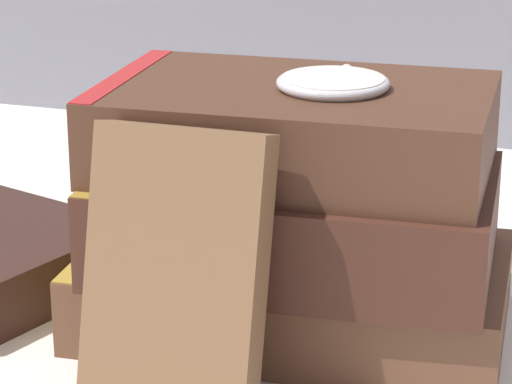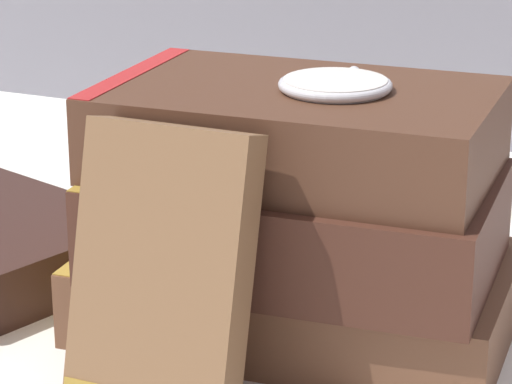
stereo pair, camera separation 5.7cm
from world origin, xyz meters
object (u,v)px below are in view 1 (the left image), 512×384
(book_flat_middle, at_px, (287,218))
(book_flat_top, at_px, (285,128))
(pocket_watch, at_px, (333,83))
(reading_glasses, at_px, (209,221))
(book_leaning_front, at_px, (175,285))
(book_flat_bottom, at_px, (285,290))

(book_flat_middle, xyz_separation_m, book_flat_top, (-0.00, 0.01, 0.05))
(pocket_watch, bearing_deg, book_flat_middle, -160.96)
(pocket_watch, bearing_deg, reading_glasses, 130.63)
(book_flat_middle, relative_size, pocket_watch, 3.49)
(book_flat_top, bearing_deg, reading_glasses, 120.81)
(pocket_watch, height_order, reading_glasses, pocket_watch)
(book_leaning_front, xyz_separation_m, pocket_watch, (0.05, 0.10, 0.08))
(book_flat_top, xyz_separation_m, reading_glasses, (-0.09, 0.14, -0.11))
(book_flat_bottom, relative_size, book_flat_top, 1.15)
(book_flat_bottom, height_order, reading_glasses, book_flat_bottom)
(book_flat_bottom, bearing_deg, reading_glasses, 120.86)
(pocket_watch, bearing_deg, book_leaning_front, -115.31)
(book_flat_top, distance_m, reading_glasses, 0.20)
(book_flat_bottom, xyz_separation_m, book_flat_top, (0.00, -0.01, 0.09))
(book_flat_bottom, distance_m, book_flat_middle, 0.05)
(book_flat_bottom, distance_m, book_leaning_front, 0.11)
(book_flat_middle, distance_m, reading_glasses, 0.19)
(book_flat_bottom, bearing_deg, pocket_watch, -12.97)
(book_leaning_front, bearing_deg, book_flat_middle, 74.26)
(book_leaning_front, bearing_deg, pocket_watch, 64.69)
(book_flat_bottom, relative_size, pocket_watch, 3.87)
(book_leaning_front, bearing_deg, book_flat_top, 76.83)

